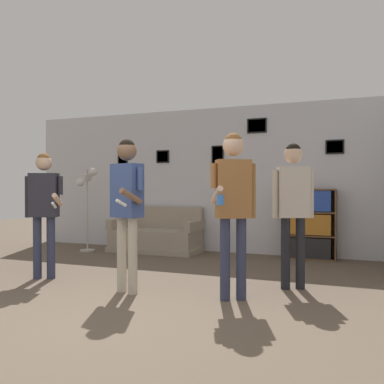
{
  "coord_description": "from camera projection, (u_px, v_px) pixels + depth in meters",
  "views": [
    {
      "loc": [
        2.36,
        -3.03,
        1.22
      ],
      "look_at": [
        0.24,
        2.29,
        1.15
      ],
      "focal_mm": 40.0,
      "sensor_mm": 36.0,
      "label": 1
    }
  ],
  "objects": [
    {
      "name": "wall_back",
      "position": [
        226.0,
        180.0,
        7.98
      ],
      "size": [
        8.33,
        0.08,
        2.7
      ],
      "color": "silver",
      "rests_on": "ground_plane"
    },
    {
      "name": "person_spectator_near_bookshelf",
      "position": [
        293.0,
        199.0,
        5.09
      ],
      "size": [
        0.46,
        0.33,
        1.74
      ],
      "color": "black",
      "rests_on": "ground_plane"
    },
    {
      "name": "couch",
      "position": [
        156.0,
        236.0,
        8.06
      ],
      "size": [
        1.7,
        0.8,
        0.83
      ],
      "color": "gray",
      "rests_on": "ground_plane"
    },
    {
      "name": "floor_lamp",
      "position": [
        87.0,
        192.0,
        8.07
      ],
      "size": [
        0.36,
        0.39,
        1.58
      ],
      "color": "#ADA89E",
      "rests_on": "ground_plane"
    },
    {
      "name": "person_watcher_holding_cup",
      "position": [
        233.0,
        196.0,
        4.59
      ],
      "size": [
        0.44,
        0.58,
        1.8
      ],
      "color": "#2D334C",
      "rests_on": "ground_plane"
    },
    {
      "name": "person_player_foreground_left",
      "position": [
        44.0,
        202.0,
        5.66
      ],
      "size": [
        0.58,
        0.4,
        1.67
      ],
      "color": "#2D334C",
      "rests_on": "ground_plane"
    },
    {
      "name": "ground_plane",
      "position": [
        68.0,
        327.0,
        3.7
      ],
      "size": [
        20.0,
        20.0,
        0.0
      ],
      "primitive_type": "plane",
      "color": "brown"
    },
    {
      "name": "bookshelf",
      "position": [
        309.0,
        224.0,
        7.22
      ],
      "size": [
        0.88,
        0.3,
        1.18
      ],
      "color": "brown",
      "rests_on": "ground_plane"
    },
    {
      "name": "bottle_on_floor",
      "position": [
        121.0,
        250.0,
        7.59
      ],
      "size": [
        0.07,
        0.07,
        0.24
      ],
      "color": "black",
      "rests_on": "ground_plane"
    },
    {
      "name": "person_player_foreground_center",
      "position": [
        127.0,
        197.0,
        4.9
      ],
      "size": [
        0.48,
        0.56,
        1.77
      ],
      "color": "#B7AD99",
      "rests_on": "ground_plane"
    }
  ]
}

